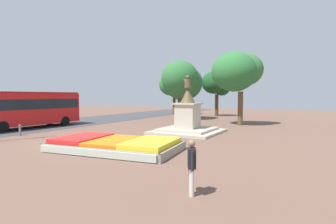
# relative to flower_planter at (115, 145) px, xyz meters

# --- Properties ---
(ground_plane) EXTENTS (95.78, 95.78, 0.00)m
(ground_plane) POSITION_rel_flower_planter_xyz_m (-3.61, 0.77, -0.29)
(ground_plane) COLOR brown
(flower_planter) EXTENTS (7.08, 4.52, 0.63)m
(flower_planter) POSITION_rel_flower_planter_xyz_m (0.00, 0.00, 0.00)
(flower_planter) COLOR #38281C
(flower_planter) RESTS_ON ground_plane
(statue_monument) EXTENTS (4.83, 4.83, 4.41)m
(statue_monument) POSITION_rel_flower_planter_xyz_m (0.53, 7.82, 0.67)
(statue_monument) COLOR #B4A995
(statue_monument) RESTS_ON ground_plane
(city_bus) EXTENTS (2.85, 9.46, 3.18)m
(city_bus) POSITION_rel_flower_planter_xyz_m (-12.92, 3.34, 1.54)
(city_bus) COLOR red
(city_bus) RESTS_ON ground_plane
(pedestrian_with_handbag) EXTENTS (0.45, 0.67, 1.60)m
(pedestrian_with_handbag) POSITION_rel_flower_planter_xyz_m (6.05, -3.71, 0.61)
(pedestrian_with_handbag) COLOR beige
(pedestrian_with_handbag) RESTS_ON ground_plane
(kerb_bollard_mid_b) EXTENTS (0.16, 0.16, 0.81)m
(kerb_bollard_mid_b) POSITION_rel_flower_planter_xyz_m (-9.20, 0.53, 0.14)
(kerb_bollard_mid_b) COLOR slate
(kerb_bollard_mid_b) RESTS_ON ground_plane
(park_tree_far_left) EXTENTS (4.74, 4.53, 7.06)m
(park_tree_far_left) POSITION_rel_flower_planter_xyz_m (2.42, 15.15, 4.91)
(park_tree_far_left) COLOR brown
(park_tree_far_left) RESTS_ON ground_plane
(park_tree_far_right) EXTENTS (4.92, 3.46, 6.55)m
(park_tree_far_right) POSITION_rel_flower_planter_xyz_m (-10.02, 25.36, 4.28)
(park_tree_far_right) COLOR #4C3823
(park_tree_far_right) RESTS_ON ground_plane
(park_tree_street_side) EXTENTS (3.85, 3.42, 6.22)m
(park_tree_street_side) POSITION_rel_flower_planter_xyz_m (-3.22, 24.76, 4.21)
(park_tree_street_side) COLOR #4C3823
(park_tree_street_side) RESTS_ON ground_plane
(park_tree_mid_canopy) EXTENTS (4.79, 5.56, 7.02)m
(park_tree_mid_canopy) POSITION_rel_flower_planter_xyz_m (-5.11, 18.15, 4.37)
(park_tree_mid_canopy) COLOR #4C3823
(park_tree_mid_canopy) RESTS_ON ground_plane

